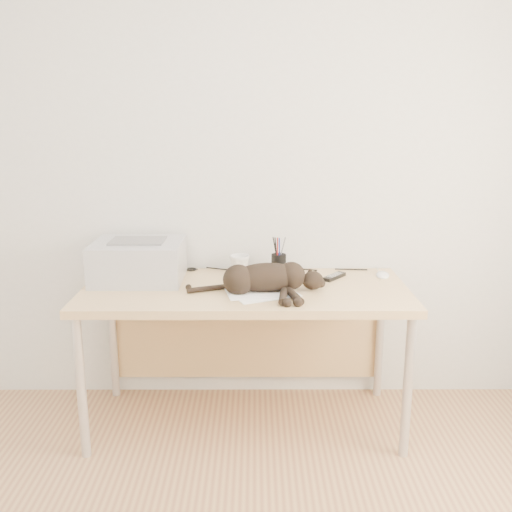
{
  "coord_description": "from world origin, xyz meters",
  "views": [
    {
      "loc": [
        0.05,
        -1.3,
        1.58
      ],
      "look_at": [
        0.05,
        1.34,
        0.91
      ],
      "focal_mm": 40.0,
      "sensor_mm": 36.0,
      "label": 1
    }
  ],
  "objects_px": {
    "printer": "(139,261)",
    "cat": "(263,279)",
    "mug": "(240,264)",
    "mouse": "(383,273)",
    "pen_cup": "(279,264)",
    "desk": "(246,307)"
  },
  "relations": [
    {
      "from": "printer",
      "to": "cat",
      "type": "distance_m",
      "value": 0.67
    },
    {
      "from": "mug",
      "to": "mouse",
      "type": "distance_m",
      "value": 0.76
    },
    {
      "from": "printer",
      "to": "mouse",
      "type": "relative_size",
      "value": 3.85
    },
    {
      "from": "printer",
      "to": "pen_cup",
      "type": "bearing_deg",
      "value": 8.76
    },
    {
      "from": "mouse",
      "to": "pen_cup",
      "type": "bearing_deg",
      "value": -175.35
    },
    {
      "from": "cat",
      "to": "mug",
      "type": "xyz_separation_m",
      "value": [
        -0.12,
        0.33,
        -0.02
      ]
    },
    {
      "from": "desk",
      "to": "cat",
      "type": "xyz_separation_m",
      "value": [
        0.09,
        -0.17,
        0.2
      ]
    },
    {
      "from": "cat",
      "to": "mouse",
      "type": "relative_size",
      "value": 5.72
    },
    {
      "from": "mug",
      "to": "pen_cup",
      "type": "xyz_separation_m",
      "value": [
        0.21,
        -0.01,
        0.01
      ]
    },
    {
      "from": "desk",
      "to": "cat",
      "type": "height_order",
      "value": "cat"
    },
    {
      "from": "cat",
      "to": "pen_cup",
      "type": "bearing_deg",
      "value": 68.37
    },
    {
      "from": "desk",
      "to": "mouse",
      "type": "bearing_deg",
      "value": 8.28
    },
    {
      "from": "cat",
      "to": "pen_cup",
      "type": "relative_size",
      "value": 3.32
    },
    {
      "from": "desk",
      "to": "cat",
      "type": "distance_m",
      "value": 0.27
    },
    {
      "from": "printer",
      "to": "mouse",
      "type": "xyz_separation_m",
      "value": [
        1.27,
        0.06,
        -0.08
      ]
    },
    {
      "from": "desk",
      "to": "mouse",
      "type": "relative_size",
      "value": 13.74
    },
    {
      "from": "printer",
      "to": "mouse",
      "type": "bearing_deg",
      "value": 2.82
    },
    {
      "from": "printer",
      "to": "mouse",
      "type": "distance_m",
      "value": 1.27
    },
    {
      "from": "cat",
      "to": "mug",
      "type": "bearing_deg",
      "value": 103.81
    },
    {
      "from": "mug",
      "to": "mouse",
      "type": "bearing_deg",
      "value": -4.27
    },
    {
      "from": "cat",
      "to": "mouse",
      "type": "distance_m",
      "value": 0.69
    },
    {
      "from": "printer",
      "to": "mug",
      "type": "height_order",
      "value": "printer"
    }
  ]
}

